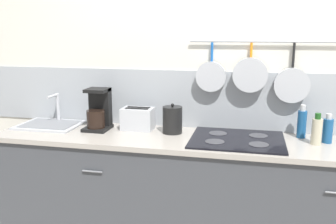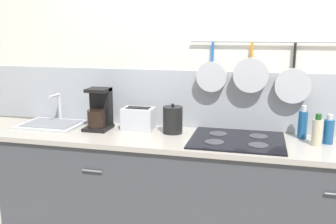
% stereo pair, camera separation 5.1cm
% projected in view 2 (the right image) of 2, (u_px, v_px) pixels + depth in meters
% --- Properties ---
extents(wall_back, '(7.20, 0.14, 2.60)m').
position_uv_depth(wall_back, '(219.00, 80.00, 2.78)').
color(wall_back, silver).
rests_on(wall_back, ground_plane).
extents(cabinet_base, '(3.05, 0.56, 0.87)m').
position_uv_depth(cabinet_base, '(210.00, 203.00, 2.64)').
color(cabinet_base, '#3F4247').
rests_on(cabinet_base, ground_plane).
extents(countertop, '(3.09, 0.58, 0.03)m').
position_uv_depth(countertop, '(212.00, 142.00, 2.55)').
color(countertop, '#A59E93').
rests_on(countertop, cabinet_base).
extents(sink_basin, '(0.47, 0.37, 0.24)m').
position_uv_depth(sink_basin, '(52.00, 123.00, 2.93)').
color(sink_basin, '#B7BABF').
rests_on(sink_basin, countertop).
extents(coffee_maker, '(0.18, 0.21, 0.31)m').
position_uv_depth(coffee_maker, '(99.00, 112.00, 2.81)').
color(coffee_maker, black).
rests_on(coffee_maker, countertop).
extents(toaster, '(0.25, 0.15, 0.17)m').
position_uv_depth(toaster, '(138.00, 119.00, 2.80)').
color(toaster, '#B7BABF').
rests_on(toaster, countertop).
extents(kettle, '(0.14, 0.14, 0.22)m').
position_uv_depth(kettle, '(173.00, 120.00, 2.69)').
color(kettle, black).
rests_on(kettle, countertop).
extents(cooktop, '(0.62, 0.53, 0.01)m').
position_uv_depth(cooktop, '(237.00, 140.00, 2.51)').
color(cooktop, black).
rests_on(cooktop, countertop).
extents(bottle_hot_sauce, '(0.06, 0.06, 0.23)m').
position_uv_depth(bottle_hot_sauce, '(303.00, 124.00, 2.55)').
color(bottle_hot_sauce, navy).
rests_on(bottle_hot_sauce, countertop).
extents(bottle_vinegar, '(0.07, 0.07, 0.21)m').
position_uv_depth(bottle_vinegar, '(317.00, 132.00, 2.40)').
color(bottle_vinegar, '#BFB799').
rests_on(bottle_vinegar, countertop).
extents(bottle_sesame_oil, '(0.06, 0.06, 0.20)m').
position_uv_depth(bottle_sesame_oil, '(329.00, 131.00, 2.44)').
color(bottle_sesame_oil, navy).
rests_on(bottle_sesame_oil, countertop).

